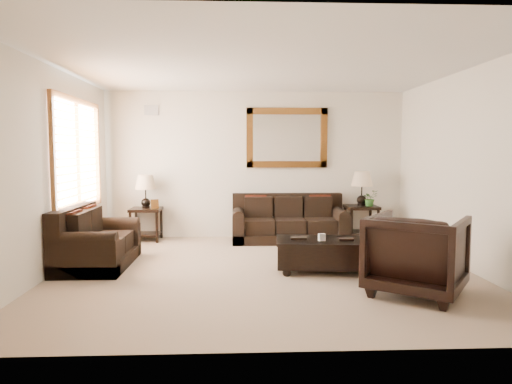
{
  "coord_description": "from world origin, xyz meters",
  "views": [
    {
      "loc": [
        -0.36,
        -5.99,
        1.59
      ],
      "look_at": [
        -0.07,
        0.6,
        1.01
      ],
      "focal_mm": 32.0,
      "sensor_mm": 36.0,
      "label": 1
    }
  ],
  "objects_px": {
    "loveseat": "(94,244)",
    "end_table_right": "(362,195)",
    "armchair": "(417,250)",
    "end_table_left": "(146,198)",
    "coffee_table": "(324,251)",
    "sofa": "(289,224)"
  },
  "relations": [
    {
      "from": "loveseat",
      "to": "end_table_right",
      "type": "distance_m",
      "value": 4.66
    },
    {
      "from": "end_table_right",
      "to": "armchair",
      "type": "xyz_separation_m",
      "value": [
        -0.28,
        -3.26,
        -0.31
      ]
    },
    {
      "from": "end_table_left",
      "to": "end_table_right",
      "type": "height_order",
      "value": "end_table_right"
    },
    {
      "from": "loveseat",
      "to": "coffee_table",
      "type": "bearing_deg",
      "value": -97.55
    },
    {
      "from": "end_table_right",
      "to": "end_table_left",
      "type": "bearing_deg",
      "value": 179.83
    },
    {
      "from": "armchair",
      "to": "coffee_table",
      "type": "bearing_deg",
      "value": -14.98
    },
    {
      "from": "end_table_left",
      "to": "coffee_table",
      "type": "bearing_deg",
      "value": -38.78
    },
    {
      "from": "end_table_right",
      "to": "loveseat",
      "type": "bearing_deg",
      "value": -157.08
    },
    {
      "from": "loveseat",
      "to": "armchair",
      "type": "relative_size",
      "value": 1.49
    },
    {
      "from": "end_table_left",
      "to": "coffee_table",
      "type": "relative_size",
      "value": 0.9
    },
    {
      "from": "sofa",
      "to": "end_table_left",
      "type": "relative_size",
      "value": 1.71
    },
    {
      "from": "end_table_left",
      "to": "end_table_right",
      "type": "distance_m",
      "value": 3.9
    },
    {
      "from": "end_table_left",
      "to": "sofa",
      "type": "bearing_deg",
      "value": -2.03
    },
    {
      "from": "sofa",
      "to": "loveseat",
      "type": "height_order",
      "value": "loveseat"
    },
    {
      "from": "end_table_right",
      "to": "coffee_table",
      "type": "distance_m",
      "value": 2.55
    },
    {
      "from": "coffee_table",
      "to": "armchair",
      "type": "relative_size",
      "value": 1.33
    },
    {
      "from": "sofa",
      "to": "loveseat",
      "type": "relative_size",
      "value": 1.36
    },
    {
      "from": "loveseat",
      "to": "coffee_table",
      "type": "height_order",
      "value": "loveseat"
    },
    {
      "from": "sofa",
      "to": "coffee_table",
      "type": "xyz_separation_m",
      "value": [
        0.22,
        -2.15,
        -0.03
      ]
    },
    {
      "from": "end_table_right",
      "to": "coffee_table",
      "type": "relative_size",
      "value": 0.94
    },
    {
      "from": "sofa",
      "to": "loveseat",
      "type": "xyz_separation_m",
      "value": [
        -2.93,
        -1.73,
        0.01
      ]
    },
    {
      "from": "end_table_right",
      "to": "coffee_table",
      "type": "bearing_deg",
      "value": -116.7
    }
  ]
}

